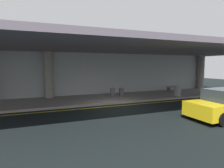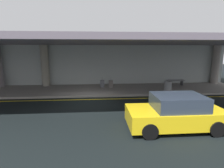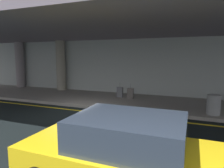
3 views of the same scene
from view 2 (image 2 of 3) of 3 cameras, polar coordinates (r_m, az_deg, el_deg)
ground_plane at (r=11.84m, az=-7.83°, el=-5.66°), size 60.00×60.00×0.00m
sidewalk at (r=14.81m, az=-7.18°, el=-1.92°), size 26.00×4.20×0.15m
lane_stripe_yellow at (r=12.30m, az=-7.71°, el=-4.99°), size 26.00×0.14×0.01m
support_column_left_mid at (r=16.85m, az=-20.87°, el=5.57°), size 0.69×0.69×3.65m
support_column_center at (r=19.72m, az=30.54°, el=5.47°), size 0.69×0.69×3.65m
ceiling_overhang at (r=13.94m, az=-7.67°, el=13.31°), size 28.00×13.20×0.30m
terminal_back_wall at (r=16.75m, az=-7.00°, el=5.92°), size 26.00×0.30×3.80m
car_yellow_taxi at (r=8.17m, az=19.92°, el=-8.76°), size 4.10×1.92×1.50m
suitcase_upright_primary at (r=15.19m, az=-0.39°, el=-0.01°), size 0.36×0.22×0.90m
suitcase_upright_secondary at (r=15.36m, az=-3.18°, el=0.09°), size 0.36×0.22×0.90m
bench_metal at (r=17.27m, az=19.84°, el=0.82°), size 1.60×0.50×0.48m
trash_bin_steel at (r=14.30m, az=17.64°, el=-0.78°), size 0.56×0.56×0.85m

